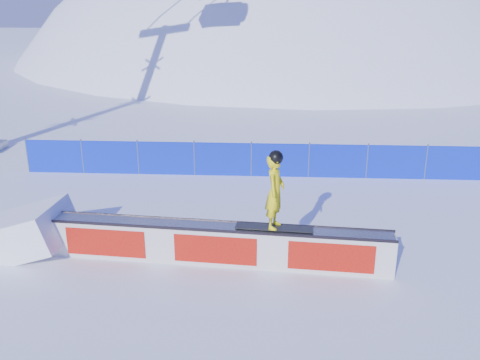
{
  "coord_description": "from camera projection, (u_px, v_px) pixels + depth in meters",
  "views": [
    {
      "loc": [
        -2.4,
        -13.27,
        6.2
      ],
      "look_at": [
        -3.13,
        -0.27,
        1.55
      ],
      "focal_mm": 40.0,
      "sensor_mm": 36.0,
      "label": 1
    }
  ],
  "objects": [
    {
      "name": "ground",
      "position": [
        356.0,
        233.0,
        14.44
      ],
      "size": [
        160.0,
        160.0,
        0.0
      ],
      "primitive_type": "plane",
      "color": "white",
      "rests_on": "ground"
    },
    {
      "name": "snow_hill",
      "position": [
        289.0,
        218.0,
        59.98
      ],
      "size": [
        64.0,
        64.0,
        64.0
      ],
      "color": "white",
      "rests_on": "ground"
    },
    {
      "name": "safety_fence",
      "position": [
        338.0,
        161.0,
        18.47
      ],
      "size": [
        22.05,
        0.05,
        1.3
      ],
      "color": "#0822C8",
      "rests_on": "ground"
    },
    {
      "name": "rail_box",
      "position": [
        217.0,
        244.0,
        12.71
      ],
      "size": [
        8.26,
        1.26,
        0.99
      ],
      "rotation": [
        0.0,
        0.0,
        -0.08
      ],
      "color": "silver",
      "rests_on": "ground"
    },
    {
      "name": "snow_ramp",
      "position": [
        18.0,
        249.0,
        13.55
      ],
      "size": [
        2.9,
        1.95,
        1.73
      ],
      "primitive_type": null,
      "rotation": [
        0.0,
        -0.31,
        -0.08
      ],
      "color": "white",
      "rests_on": "ground"
    },
    {
      "name": "snowboarder",
      "position": [
        275.0,
        191.0,
        12.05
      ],
      "size": [
        1.82,
        0.72,
        1.88
      ],
      "rotation": [
        0.0,
        0.0,
        1.31
      ],
      "color": "black",
      "rests_on": "rail_box"
    }
  ]
}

